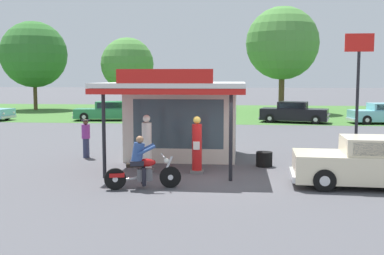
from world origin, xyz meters
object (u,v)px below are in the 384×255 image
at_px(featured_classic_sedan, 380,164).
at_px(roadside_pole_sign, 358,75).
at_px(parked_car_back_row_centre, 294,113).
at_px(gas_pump_nearside, 147,146).
at_px(gas_pump_offside, 197,147).
at_px(spare_tire_stack, 264,159).
at_px(parked_car_back_row_left, 109,112).
at_px(bystander_chatting_near_pumps, 86,137).
at_px(parked_car_back_row_far_left, 182,114).
at_px(motorcycle_with_rider, 142,167).

height_order(featured_classic_sedan, roadside_pole_sign, roadside_pole_sign).
height_order(parked_car_back_row_centre, roadside_pole_sign, roadside_pole_sign).
bearing_deg(roadside_pole_sign, gas_pump_nearside, -157.75).
distance_m(featured_classic_sedan, parked_car_back_row_centre, 20.74).
xyz_separation_m(gas_pump_nearside, parked_car_back_row_centre, (7.14, 19.20, -0.20)).
xyz_separation_m(featured_classic_sedan, roadside_pole_sign, (0.40, 4.73, 2.70)).
xyz_separation_m(gas_pump_nearside, gas_pump_offside, (1.75, -0.00, -0.02)).
bearing_deg(gas_pump_nearside, roadside_pole_sign, 22.25).
relative_size(gas_pump_offside, spare_tire_stack, 3.27).
bearing_deg(gas_pump_nearside, parked_car_back_row_left, 109.61).
height_order(gas_pump_nearside, bystander_chatting_near_pumps, gas_pump_nearside).
distance_m(gas_pump_offside, featured_classic_sedan, 5.86).
relative_size(featured_classic_sedan, spare_tire_stack, 8.94).
bearing_deg(parked_car_back_row_far_left, motorcycle_with_rider, -86.12).
distance_m(parked_car_back_row_far_left, parked_car_back_row_left, 6.17).
height_order(gas_pump_nearside, parked_car_back_row_left, gas_pump_nearside).
distance_m(bystander_chatting_near_pumps, roadside_pole_sign, 11.19).
bearing_deg(parked_car_back_row_left, parked_car_back_row_centre, -1.61).
height_order(featured_classic_sedan, spare_tire_stack, featured_classic_sedan).
xyz_separation_m(motorcycle_with_rider, featured_classic_sedan, (7.06, 0.96, 0.04)).
height_order(parked_car_back_row_far_left, parked_car_back_row_left, parked_car_back_row_far_left).
bearing_deg(roadside_pole_sign, parked_car_back_row_far_left, 120.95).
bearing_deg(bystander_chatting_near_pumps, gas_pump_nearside, -40.58).
relative_size(featured_classic_sedan, parked_car_back_row_left, 0.98).
bearing_deg(gas_pump_nearside, featured_classic_sedan, -11.69).
bearing_deg(parked_car_back_row_far_left, bystander_chatting_near_pumps, -97.57).
bearing_deg(parked_car_back_row_centre, spare_tire_stack, -99.66).
relative_size(motorcycle_with_rider, parked_car_back_row_far_left, 0.40).
relative_size(parked_car_back_row_far_left, roadside_pole_sign, 1.10).
xyz_separation_m(parked_car_back_row_centre, parked_car_back_row_left, (-14.12, 0.40, -0.04)).
bearing_deg(featured_classic_sedan, parked_car_back_row_centre, 90.73).
bearing_deg(bystander_chatting_near_pumps, parked_car_back_row_left, 102.98).
xyz_separation_m(parked_car_back_row_centre, bystander_chatting_near_pumps, (-10.21, -16.57, 0.13)).
bearing_deg(featured_classic_sedan, parked_car_back_row_far_left, 113.44).
bearing_deg(parked_car_back_row_far_left, parked_car_back_row_centre, 8.79).
xyz_separation_m(featured_classic_sedan, bystander_chatting_near_pumps, (-10.48, 4.16, 0.15)).
relative_size(gas_pump_offside, parked_car_back_row_left, 0.36).
bearing_deg(gas_pump_offside, gas_pump_nearside, 180.00).
relative_size(roadside_pole_sign, spare_tire_stack, 8.31).
xyz_separation_m(motorcycle_with_rider, bystander_chatting_near_pumps, (-3.42, 5.13, 0.19)).
height_order(gas_pump_offside, roadside_pole_sign, roadside_pole_sign).
xyz_separation_m(bystander_chatting_near_pumps, spare_tire_stack, (7.19, -1.18, -0.57)).
bearing_deg(parked_car_back_row_left, gas_pump_nearside, -70.39).
relative_size(gas_pump_offside, roadside_pole_sign, 0.39).
distance_m(featured_classic_sedan, parked_car_back_row_far_left, 21.22).
relative_size(motorcycle_with_rider, featured_classic_sedan, 0.41).
xyz_separation_m(motorcycle_with_rider, parked_car_back_row_far_left, (-1.38, 20.43, 0.04)).
xyz_separation_m(parked_car_back_row_far_left, spare_tire_stack, (5.16, -16.48, -0.42)).
distance_m(motorcycle_with_rider, featured_classic_sedan, 7.12).
bearing_deg(parked_car_back_row_far_left, spare_tire_stack, -72.63).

